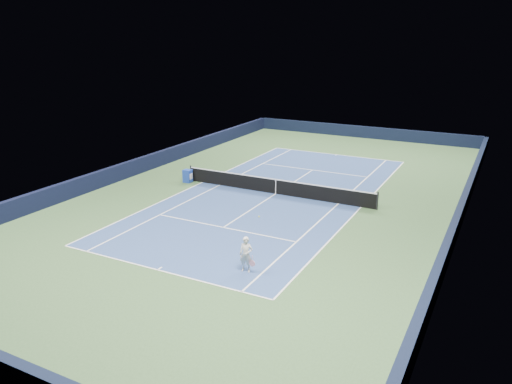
% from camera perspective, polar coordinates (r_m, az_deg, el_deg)
% --- Properties ---
extents(ground, '(40.00, 40.00, 0.00)m').
position_cam_1_polar(ground, '(31.39, 2.27, -0.21)').
color(ground, '#35542E').
rests_on(ground, ground).
extents(wall_far, '(22.00, 0.35, 1.10)m').
position_cam_1_polar(wall_far, '(49.41, 12.18, 6.72)').
color(wall_far, black).
rests_on(wall_far, ground).
extents(wall_right, '(0.35, 40.00, 1.10)m').
position_cam_1_polar(wall_right, '(28.62, 22.31, -2.23)').
color(wall_right, black).
rests_on(wall_right, ground).
extents(wall_left, '(0.35, 40.00, 1.10)m').
position_cam_1_polar(wall_left, '(36.94, -13.12, 2.99)').
color(wall_left, black).
rests_on(wall_left, ground).
extents(court_surface, '(10.97, 23.77, 0.01)m').
position_cam_1_polar(court_surface, '(31.39, 2.27, -0.21)').
color(court_surface, navy).
rests_on(court_surface, ground).
extents(baseline_far, '(10.97, 0.08, 0.00)m').
position_cam_1_polar(baseline_far, '(42.07, 9.19, 4.24)').
color(baseline_far, white).
rests_on(baseline_far, ground).
extents(baseline_near, '(10.97, 0.08, 0.00)m').
position_cam_1_polar(baseline_near, '(21.97, -11.20, -8.72)').
color(baseline_near, white).
rests_on(baseline_near, ground).
extents(sideline_doubles_right, '(0.08, 23.77, 0.00)m').
position_cam_1_polar(sideline_doubles_right, '(29.61, 11.92, -1.70)').
color(sideline_doubles_right, white).
rests_on(sideline_doubles_right, ground).
extents(sideline_doubles_left, '(0.08, 23.77, 0.00)m').
position_cam_1_polar(sideline_doubles_left, '(33.96, -6.14, 1.11)').
color(sideline_doubles_left, white).
rests_on(sideline_doubles_left, ground).
extents(sideline_singles_right, '(0.08, 23.77, 0.00)m').
position_cam_1_polar(sideline_singles_right, '(29.97, 9.41, -1.31)').
color(sideline_singles_right, white).
rests_on(sideline_singles_right, ground).
extents(sideline_singles_left, '(0.08, 23.77, 0.00)m').
position_cam_1_polar(sideline_singles_left, '(33.25, -4.16, 0.81)').
color(sideline_singles_left, white).
rests_on(sideline_singles_left, ground).
extents(service_line_far, '(8.23, 0.08, 0.00)m').
position_cam_1_polar(service_line_far, '(37.04, 6.49, 2.52)').
color(service_line_far, white).
rests_on(service_line_far, ground).
extents(service_line_near, '(8.23, 0.08, 0.00)m').
position_cam_1_polar(service_line_near, '(26.07, -3.75, -4.06)').
color(service_line_near, white).
rests_on(service_line_near, ground).
extents(center_service_line, '(0.08, 12.80, 0.00)m').
position_cam_1_polar(center_service_line, '(31.38, 2.27, -0.20)').
color(center_service_line, white).
rests_on(center_service_line, ground).
extents(center_mark_far, '(0.08, 0.30, 0.00)m').
position_cam_1_polar(center_mark_far, '(41.93, 9.13, 4.20)').
color(center_mark_far, white).
rests_on(center_mark_far, ground).
extents(center_mark_near, '(0.08, 0.30, 0.00)m').
position_cam_1_polar(center_mark_near, '(22.08, -10.96, -8.57)').
color(center_mark_near, white).
rests_on(center_mark_near, ground).
extents(tennis_net, '(12.90, 0.10, 1.07)m').
position_cam_1_polar(tennis_net, '(31.23, 2.28, 0.67)').
color(tennis_net, black).
rests_on(tennis_net, ground).
extents(sponsor_cube, '(0.59, 0.49, 0.87)m').
position_cam_1_polar(sponsor_cube, '(34.02, -7.82, 1.82)').
color(sponsor_cube, '#1B3BA5').
rests_on(sponsor_cube, ground).
extents(tennis_player, '(0.77, 1.27, 2.19)m').
position_cam_1_polar(tennis_player, '(21.12, -1.14, -7.15)').
color(tennis_player, silver).
rests_on(tennis_player, ground).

